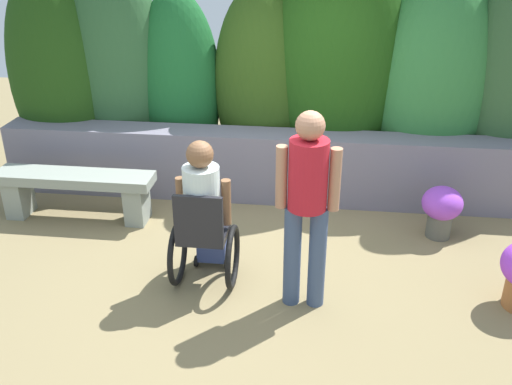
% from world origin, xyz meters
% --- Properties ---
extents(ground_plane, '(12.57, 12.57, 0.00)m').
position_xyz_m(ground_plane, '(0.00, 0.00, 0.00)').
color(ground_plane, olive).
extents(stone_retaining_wall, '(5.98, 0.41, 0.78)m').
position_xyz_m(stone_retaining_wall, '(0.00, 1.53, 0.39)').
color(stone_retaining_wall, slate).
rests_on(stone_retaining_wall, ground).
extents(hedge_backdrop, '(6.24, 1.08, 2.96)m').
position_xyz_m(hedge_backdrop, '(0.11, 2.07, 1.31)').
color(hedge_backdrop, '#1F4312').
rests_on(hedge_backdrop, ground).
extents(stone_bench, '(1.66, 0.36, 0.51)m').
position_xyz_m(stone_bench, '(-1.95, 0.80, 0.35)').
color(stone_bench, gray).
rests_on(stone_bench, ground).
extents(person_in_wheelchair, '(0.53, 0.66, 1.33)m').
position_xyz_m(person_in_wheelchair, '(-0.37, -0.19, 0.62)').
color(person_in_wheelchair, black).
rests_on(person_in_wheelchair, ground).
extents(person_standing_companion, '(0.49, 0.30, 1.66)m').
position_xyz_m(person_standing_companion, '(0.49, -0.41, 0.96)').
color(person_standing_companion, '#3D4E6F').
rests_on(person_standing_companion, ground).
extents(flower_pot_terracotta_by_wall, '(0.40, 0.40, 0.54)m').
position_xyz_m(flower_pot_terracotta_by_wall, '(1.78, 0.85, 0.32)').
color(flower_pot_terracotta_by_wall, '#515349').
rests_on(flower_pot_terracotta_by_wall, ground).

